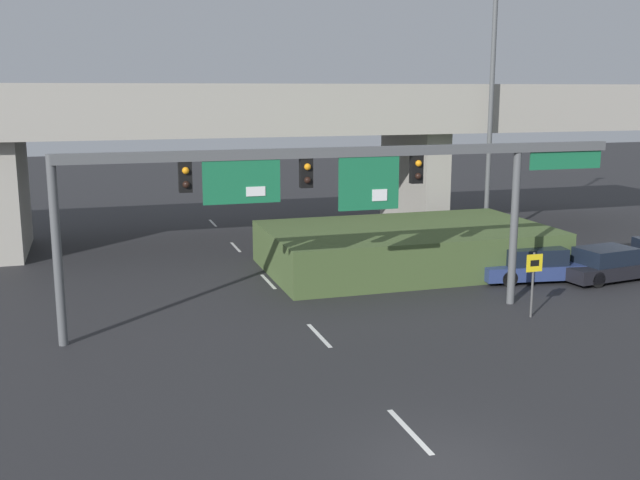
% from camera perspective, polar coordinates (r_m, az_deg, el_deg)
% --- Properties ---
extents(ground_plane, '(160.00, 160.00, 0.00)m').
position_cam_1_polar(ground_plane, '(16.37, 9.31, -16.63)').
color(ground_plane, '#262628').
extents(lane_markings, '(0.14, 37.79, 0.01)m').
position_cam_1_polar(lane_markings, '(27.13, -2.26, -4.98)').
color(lane_markings, silver).
rests_on(lane_markings, ground).
extents(signal_gantry, '(19.08, 0.44, 5.81)m').
position_cam_1_polar(signal_gantry, '(24.50, 1.64, 4.71)').
color(signal_gantry, '#515456').
rests_on(signal_gantry, ground).
extents(speed_limit_sign, '(0.60, 0.11, 2.26)m').
position_cam_1_polar(speed_limit_sign, '(26.33, 15.95, -2.61)').
color(speed_limit_sign, '#4C4C4C').
rests_on(speed_limit_sign, ground).
extents(highway_light_pole_near, '(0.70, 0.36, 16.70)m').
position_cam_1_polar(highway_light_pole_near, '(38.39, 13.02, 12.72)').
color(highway_light_pole_near, '#515456').
rests_on(highway_light_pole_near, ground).
extents(overpass_bridge, '(48.95, 7.84, 7.92)m').
position_cam_1_polar(overpass_bridge, '(38.36, -7.19, 8.55)').
color(overpass_bridge, '#A39E93').
rests_on(overpass_bridge, ground).
extents(grass_embankment, '(12.05, 7.13, 1.83)m').
position_cam_1_polar(grass_embankment, '(32.67, 6.57, -0.58)').
color(grass_embankment, '#42562D').
rests_on(grass_embankment, ground).
extents(parked_sedan_near_right, '(4.94, 2.52, 1.39)m').
position_cam_1_polar(parked_sedan_near_right, '(31.75, 16.00, -1.80)').
color(parked_sedan_near_right, navy).
rests_on(parked_sedan_near_right, ground).
extents(parked_sedan_mid_right, '(4.50, 2.32, 1.35)m').
position_cam_1_polar(parked_sedan_mid_right, '(32.70, 21.05, -1.77)').
color(parked_sedan_mid_right, black).
rests_on(parked_sedan_mid_right, ground).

